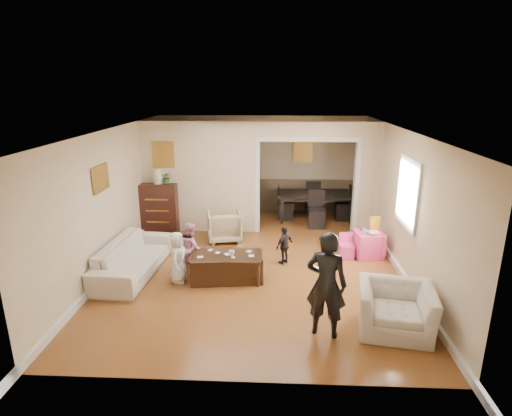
# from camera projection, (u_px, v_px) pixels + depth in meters

# --- Properties ---
(floor) EXTENTS (7.00, 7.00, 0.00)m
(floor) POSITION_uv_depth(u_px,v_px,m) (256.00, 261.00, 8.27)
(floor) COLOR brown
(floor) RESTS_ON ground
(partition_left) EXTENTS (2.75, 0.18, 2.60)m
(partition_left) POSITION_uv_depth(u_px,v_px,m) (201.00, 177.00, 9.68)
(partition_left) COLOR beige
(partition_left) RESTS_ON ground
(partition_right) EXTENTS (0.55, 0.18, 2.60)m
(partition_right) POSITION_uv_depth(u_px,v_px,m) (367.00, 179.00, 9.51)
(partition_right) COLOR beige
(partition_right) RESTS_ON ground
(partition_header) EXTENTS (2.22, 0.18, 0.35)m
(partition_header) POSITION_uv_depth(u_px,v_px,m) (308.00, 129.00, 9.24)
(partition_header) COLOR beige
(partition_header) RESTS_ON partition_right
(window_pane) EXTENTS (0.03, 0.95, 1.10)m
(window_pane) POSITION_uv_depth(u_px,v_px,m) (408.00, 193.00, 7.32)
(window_pane) COLOR white
(window_pane) RESTS_ON ground
(framed_art_partition) EXTENTS (0.45, 0.03, 0.55)m
(framed_art_partition) POSITION_uv_depth(u_px,v_px,m) (163.00, 154.00, 9.46)
(framed_art_partition) COLOR brown
(framed_art_partition) RESTS_ON partition_left
(framed_art_sofa_wall) EXTENTS (0.03, 0.55, 0.40)m
(framed_art_sofa_wall) POSITION_uv_depth(u_px,v_px,m) (101.00, 178.00, 7.30)
(framed_art_sofa_wall) COLOR brown
(framed_art_alcove) EXTENTS (0.45, 0.03, 0.55)m
(framed_art_alcove) POSITION_uv_depth(u_px,v_px,m) (303.00, 150.00, 11.02)
(framed_art_alcove) COLOR brown
(sofa) EXTENTS (0.97, 2.18, 0.62)m
(sofa) POSITION_uv_depth(u_px,v_px,m) (133.00, 257.00, 7.67)
(sofa) COLOR beige
(sofa) RESTS_ON ground
(armchair_back) EXTENTS (0.87, 0.89, 0.68)m
(armchair_back) POSITION_uv_depth(u_px,v_px,m) (224.00, 226.00, 9.28)
(armchair_back) COLOR tan
(armchair_back) RESTS_ON ground
(armchair_front) EXTENTS (1.16, 1.05, 0.67)m
(armchair_front) POSITION_uv_depth(u_px,v_px,m) (395.00, 309.00, 5.87)
(armchair_front) COLOR beige
(armchair_front) RESTS_ON ground
(dresser) EXTENTS (0.86, 0.48, 1.18)m
(dresser) POSITION_uv_depth(u_px,v_px,m) (160.00, 208.00, 9.77)
(dresser) COLOR #34140F
(dresser) RESTS_ON ground
(table_lamp) EXTENTS (0.22, 0.22, 0.36)m
(table_lamp) POSITION_uv_depth(u_px,v_px,m) (158.00, 176.00, 9.55)
(table_lamp) COLOR beige
(table_lamp) RESTS_ON dresser
(potted_plant) EXTENTS (0.26, 0.23, 0.29)m
(potted_plant) POSITION_uv_depth(u_px,v_px,m) (167.00, 177.00, 9.55)
(potted_plant) COLOR #3D672D
(potted_plant) RESTS_ON dresser
(coffee_table) EXTENTS (1.34, 0.79, 0.47)m
(coffee_table) POSITION_uv_depth(u_px,v_px,m) (227.00, 267.00, 7.45)
(coffee_table) COLOR #3A2412
(coffee_table) RESTS_ON ground
(coffee_cup) EXTENTS (0.12, 0.12, 0.10)m
(coffee_cup) POSITION_uv_depth(u_px,v_px,m) (232.00, 253.00, 7.31)
(coffee_cup) COLOR silver
(coffee_cup) RESTS_ON coffee_table
(play_table) EXTENTS (0.62, 0.62, 0.52)m
(play_table) POSITION_uv_depth(u_px,v_px,m) (368.00, 244.00, 8.44)
(play_table) COLOR #FC428D
(play_table) RESTS_ON ground
(cereal_box) EXTENTS (0.21, 0.10, 0.30)m
(cereal_box) POSITION_uv_depth(u_px,v_px,m) (375.00, 224.00, 8.42)
(cereal_box) COLOR yellow
(cereal_box) RESTS_ON play_table
(cyan_cup) EXTENTS (0.08, 0.08, 0.08)m
(cyan_cup) POSITION_uv_depth(u_px,v_px,m) (365.00, 231.00, 8.31)
(cyan_cup) COLOR #22ACA1
(cyan_cup) RESTS_ON play_table
(toy_block) EXTENTS (0.10, 0.09, 0.05)m
(toy_block) POSITION_uv_depth(u_px,v_px,m) (362.00, 229.00, 8.48)
(toy_block) COLOR red
(toy_block) RESTS_ON play_table
(play_bowl) EXTENTS (0.26, 0.26, 0.05)m
(play_bowl) POSITION_uv_depth(u_px,v_px,m) (373.00, 233.00, 8.24)
(play_bowl) COLOR silver
(play_bowl) RESTS_ON play_table
(dining_table) EXTENTS (1.96, 1.15, 0.67)m
(dining_table) POSITION_uv_depth(u_px,v_px,m) (314.00, 206.00, 10.77)
(dining_table) COLOR black
(dining_table) RESTS_ON ground
(adult_person) EXTENTS (0.65, 0.52, 1.54)m
(adult_person) POSITION_uv_depth(u_px,v_px,m) (326.00, 284.00, 5.66)
(adult_person) COLOR black
(adult_person) RESTS_ON ground
(child_kneel_a) EXTENTS (0.32, 0.47, 0.94)m
(child_kneel_a) POSITION_uv_depth(u_px,v_px,m) (177.00, 257.00, 7.28)
(child_kneel_a) COLOR silver
(child_kneel_a) RESTS_ON ground
(child_kneel_b) EXTENTS (0.54, 0.58, 0.96)m
(child_kneel_b) POSITION_uv_depth(u_px,v_px,m) (191.00, 247.00, 7.70)
(child_kneel_b) COLOR pink
(child_kneel_b) RESTS_ON ground
(child_toddler) EXTENTS (0.44, 0.45, 0.76)m
(child_toddler) POSITION_uv_depth(u_px,v_px,m) (284.00, 245.00, 8.08)
(child_toddler) COLOR black
(child_toddler) RESTS_ON ground
(craft_papers) EXTENTS (1.01, 0.43, 0.00)m
(craft_papers) POSITION_uv_depth(u_px,v_px,m) (227.00, 254.00, 7.41)
(craft_papers) COLOR white
(craft_papers) RESTS_ON coffee_table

